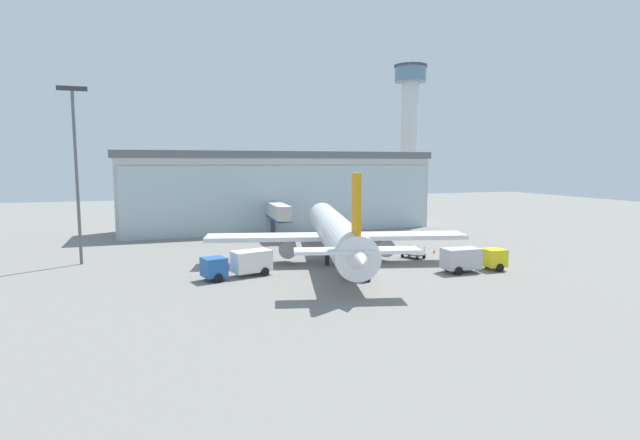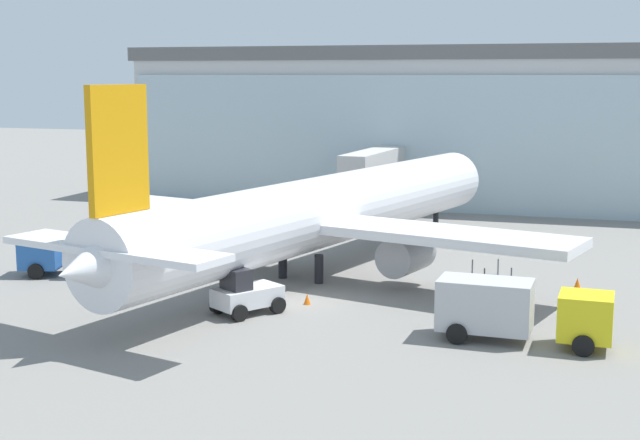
% 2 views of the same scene
% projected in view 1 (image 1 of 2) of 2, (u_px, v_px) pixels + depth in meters
% --- Properties ---
extents(ground, '(240.00, 240.00, 0.00)m').
position_uv_depth(ground, '(362.00, 271.00, 54.85)').
color(ground, gray).
extents(terminal_building, '(55.17, 12.71, 13.81)m').
position_uv_depth(terminal_building, '(279.00, 191.00, 89.19)').
color(terminal_building, '#B8B8B8').
rests_on(terminal_building, ground).
extents(jet_bridge, '(3.00, 11.98, 5.47)m').
position_uv_depth(jet_bridge, '(278.00, 212.00, 78.58)').
color(jet_bridge, beige).
rests_on(jet_bridge, ground).
extents(control_tower, '(9.14, 9.14, 38.87)m').
position_uv_depth(control_tower, '(409.00, 122.00, 140.33)').
color(control_tower, silver).
rests_on(control_tower, ground).
extents(apron_light_mast, '(3.20, 0.40, 20.48)m').
position_uv_depth(apron_light_mast, '(76.00, 161.00, 57.29)').
color(apron_light_mast, '#59595E').
rests_on(apron_light_mast, ground).
extents(airplane, '(30.58, 39.37, 11.00)m').
position_uv_depth(airplane, '(335.00, 232.00, 60.01)').
color(airplane, silver).
rests_on(airplane, ground).
extents(catering_truck, '(7.62, 4.05, 2.65)m').
position_uv_depth(catering_truck, '(240.00, 263.00, 51.92)').
color(catering_truck, '#2659A5').
rests_on(catering_truck, ground).
extents(fuel_truck, '(7.34, 2.63, 2.65)m').
position_uv_depth(fuel_truck, '(472.00, 258.00, 54.50)').
color(fuel_truck, yellow).
rests_on(fuel_truck, ground).
extents(baggage_cart, '(2.61, 3.21, 1.50)m').
position_uv_depth(baggage_cart, '(413.00, 254.00, 62.31)').
color(baggage_cart, slate).
rests_on(baggage_cart, ground).
extents(pushback_tug, '(3.45, 3.72, 2.30)m').
position_uv_depth(pushback_tug, '(361.00, 270.00, 51.05)').
color(pushback_tug, silver).
rests_on(pushback_tug, ground).
extents(safety_cone_nose, '(0.36, 0.36, 0.55)m').
position_uv_depth(safety_cone_nose, '(371.00, 270.00, 54.29)').
color(safety_cone_nose, orange).
rests_on(safety_cone_nose, ground).
extents(safety_cone_wingtip, '(0.36, 0.36, 0.55)m').
position_uv_depth(safety_cone_wingtip, '(434.00, 251.00, 65.77)').
color(safety_cone_wingtip, orange).
rests_on(safety_cone_wingtip, ground).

